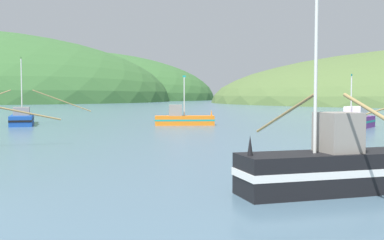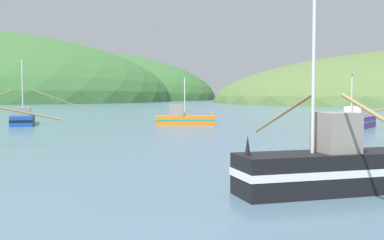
{
  "view_description": "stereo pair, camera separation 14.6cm",
  "coord_description": "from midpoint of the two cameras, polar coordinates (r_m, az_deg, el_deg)",
  "views": [
    {
      "loc": [
        11.35,
        -10.19,
        3.61
      ],
      "look_at": [
        2.58,
        28.19,
        1.4
      ],
      "focal_mm": 44.61,
      "sensor_mm": 36.0,
      "label": 1
    },
    {
      "loc": [
        11.5,
        -10.16,
        3.61
      ],
      "look_at": [
        2.58,
        28.19,
        1.4
      ],
      "focal_mm": 44.61,
      "sensor_mm": 36.0,
      "label": 2
    }
  ],
  "objects": [
    {
      "name": "fishing_boat_blue",
      "position": [
        58.39,
        -19.71,
        0.17
      ],
      "size": [
        13.67,
        9.28,
        7.78
      ],
      "rotation": [
        0.0,
        0.0,
        2.09
      ],
      "color": "#19479E",
      "rests_on": "ground"
    },
    {
      "name": "fishing_boat_purple",
      "position": [
        50.27,
        18.61,
        -0.18
      ],
      "size": [
        5.69,
        10.88,
        5.51
      ],
      "rotation": [
        0.0,
        0.0,
        4.35
      ],
      "color": "#6B2D84",
      "rests_on": "ground"
    },
    {
      "name": "fishing_boat_orange",
      "position": [
        53.79,
        -1.14,
        0.15
      ],
      "size": [
        6.92,
        3.53,
        5.61
      ],
      "rotation": [
        0.0,
        0.0,
        0.29
      ],
      "color": "orange",
      "rests_on": "ground"
    },
    {
      "name": "fishing_boat_black",
      "position": [
        17.99,
        15.78,
        -5.47
      ],
      "size": [
        6.77,
        10.73,
        7.94
      ],
      "rotation": [
        0.0,
        0.0,
        3.65
      ],
      "color": "black",
      "rests_on": "ground"
    },
    {
      "name": "hill_far_left",
      "position": [
        280.64,
        -15.94,
        2.35
      ],
      "size": [
        180.06,
        144.05,
        55.22
      ],
      "primitive_type": "ellipsoid",
      "color": "#386633",
      "rests_on": "ground"
    }
  ]
}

